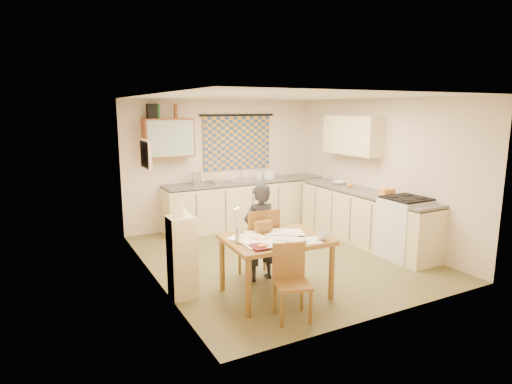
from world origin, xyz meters
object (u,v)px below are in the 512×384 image
dining_table (276,266)px  chair_far (258,256)px  counter_back (246,203)px  stove (405,228)px  counter_right (364,217)px  shelf_stand (182,257)px  person (260,233)px

dining_table → chair_far: size_ratio=1.28×
counter_back → stove: bearing=-65.0°
counter_right → dining_table: bearing=-154.5°
dining_table → chair_far: bearing=85.9°
dining_table → shelf_stand: 1.17m
counter_right → person: (-2.43, -0.66, 0.22)m
counter_back → dining_table: size_ratio=2.57×
counter_right → chair_far: (-2.42, -0.59, -0.14)m
counter_back → chair_far: bearing=-112.9°
counter_back → shelf_stand: 3.44m
counter_right → stove: stove is taller
dining_table → shelf_stand: (-1.05, 0.48, 0.14)m
counter_back → counter_right: bearing=-55.3°
counter_back → counter_right: (1.35, -1.94, -0.00)m
counter_back → chair_far: chair_far is taller
counter_back → dining_table: 3.33m
counter_back → shelf_stand: shelf_stand is taller
counter_back → counter_right: same height
counter_right → chair_far: chair_far is taller
counter_back → chair_far: size_ratio=3.29×
stove → person: size_ratio=0.73×
dining_table → person: (0.06, 0.52, 0.29)m
person → shelf_stand: bearing=-1.1°
chair_far → counter_back: bearing=-108.9°
counter_back → person: 2.83m
counter_right → shelf_stand: (-3.54, -0.70, 0.07)m
counter_back → stove: (1.35, -2.88, 0.04)m
stove → chair_far: 2.45m
counter_back → chair_far: (-1.07, -2.54, -0.14)m
chair_far → stove: bearing=175.9°
stove → dining_table: stove is taller
chair_far → shelf_stand: bearing=9.7°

